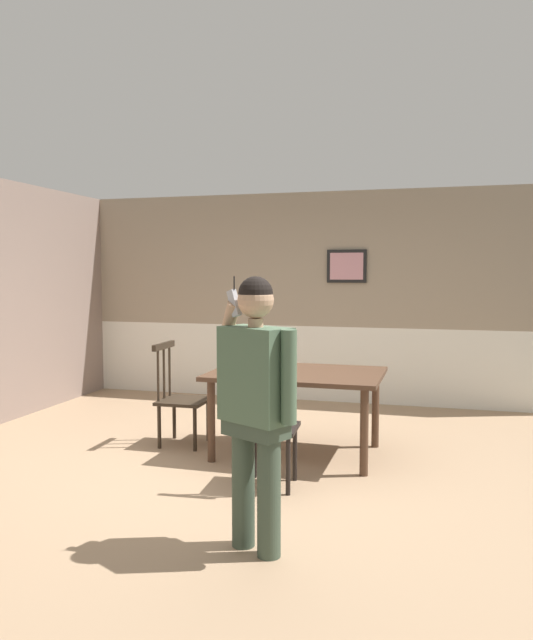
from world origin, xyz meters
name	(u,v)px	position (x,y,z in m)	size (l,w,h in m)	color
ground_plane	(244,467)	(0.00, 0.00, 0.00)	(6.81, 6.81, 0.00)	#9E7F60
room_back_partition	(312,301)	(0.00, 2.93, 1.30)	(6.19, 0.17, 2.69)	gray
dining_table	(297,381)	(0.35, 0.50, 0.68)	(1.55, 1.08, 0.77)	#4C3323
chair_near_window	(180,397)	(-0.81, 0.51, 0.46)	(0.46, 0.46, 0.99)	#2D2319
chair_by_doorway	(270,427)	(0.34, -0.42, 0.48)	(0.44, 0.44, 0.97)	black
person_figure	(257,395)	(0.55, -1.49, 0.95)	(0.53, 0.40, 1.65)	#3A493A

